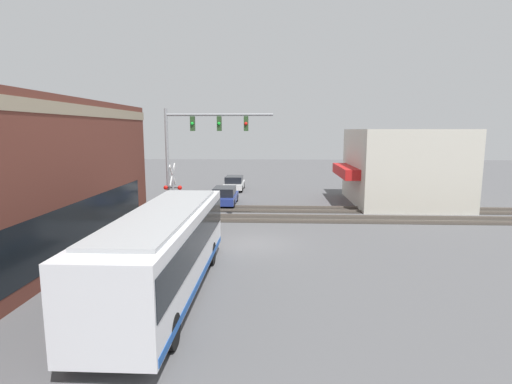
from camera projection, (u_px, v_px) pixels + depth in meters
The scene contains 10 objects.
ground_plane at pixel (253, 243), 21.01m from camera, with size 120.00×120.00×0.00m, color #565659.
shop_building at pixel (402, 167), 32.19m from camera, with size 9.25×9.15×5.97m.
city_bus at pixel (165, 248), 14.32m from camera, with size 10.93×2.59×3.11m.
traffic_signal_gantry at pixel (198, 139), 25.04m from camera, with size 0.42×6.80×7.25m.
crossing_signal at pixel (173, 188), 25.28m from camera, with size 1.41×1.18×3.81m.
rail_track_near at pixel (257, 218), 26.93m from camera, with size 2.60×60.00×0.15m.
rail_track_far at pixel (259, 209), 30.09m from camera, with size 2.60×60.00×0.15m.
parked_car_blue at pixel (225, 196), 31.78m from camera, with size 4.46×1.82×1.43m.
parked_car_white at pixel (234, 184), 39.39m from camera, with size 4.21×1.82×1.42m.
pedestrian_at_crossing at pixel (192, 208), 25.98m from camera, with size 0.34×0.34×1.77m.
Camera 1 is at (-20.31, -1.10, 5.93)m, focal length 28.00 mm.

